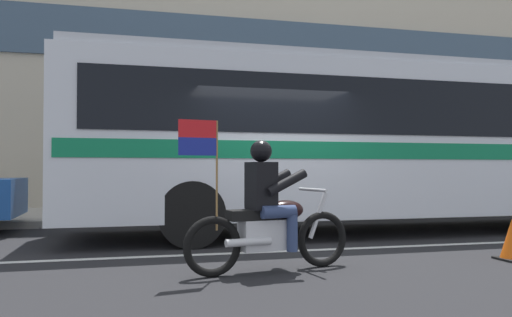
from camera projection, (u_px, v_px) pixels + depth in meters
ground_plane at (275, 245)px, 7.86m from camera, size 60.00×60.00×0.00m
sidewalk_curb at (222, 213)px, 12.82m from camera, size 28.00×3.80×0.15m
lane_center_stripe at (285, 251)px, 7.27m from camera, size 26.60×0.14×0.01m
transit_bus at (365, 135)px, 9.56m from camera, size 11.27×2.73×3.22m
motorcycle_with_rider at (268, 216)px, 5.83m from camera, size 2.17×0.74×1.78m
fire_hydrant at (169, 199)px, 11.66m from camera, size 0.22×0.30×0.75m
traffic_cone at (512, 241)px, 6.58m from camera, size 0.36×0.36×0.55m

